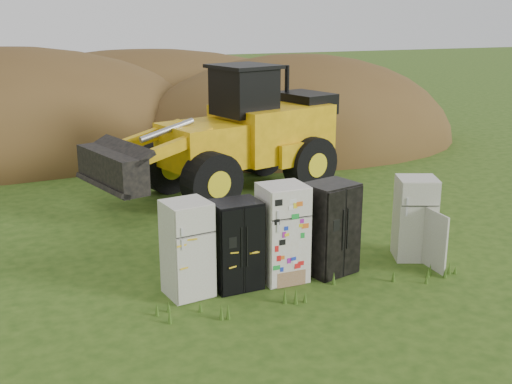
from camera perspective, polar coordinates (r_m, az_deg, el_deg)
ground at (r=12.55m, az=4.68°, el=-7.33°), size 120.00×120.00×0.00m
fridge_leftmost at (r=11.44m, az=-6.12°, el=-5.03°), size 0.87×0.85×1.74m
fridge_black_side at (r=11.69m, az=-1.80°, el=-4.70°), size 0.91×0.74×1.65m
fridge_sticker at (r=12.01m, az=2.38°, el=-3.63°), size 0.84×0.78×1.85m
fridge_dark_mid at (r=12.42m, az=6.60°, el=-3.21°), size 1.08×0.97×1.79m
fridge_open_door at (r=13.46m, az=13.94°, el=-2.27°), size 0.98×0.95×1.70m
wheel_loader at (r=17.38m, az=-3.39°, el=5.33°), size 7.78×4.86×3.51m
dirt_mound_right at (r=24.91m, az=3.60°, el=4.46°), size 12.76×9.35×6.70m
dirt_mound_left at (r=26.15m, az=-21.52°, el=3.92°), size 16.57×12.43×7.29m
dirt_mound_back at (r=29.60m, az=-9.97°, el=6.09°), size 18.53×12.35×6.53m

